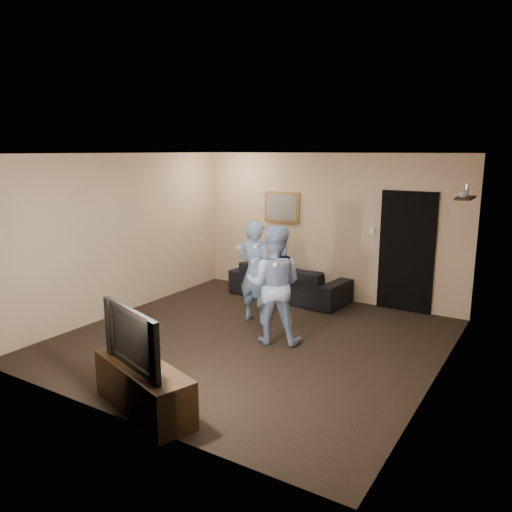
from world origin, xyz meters
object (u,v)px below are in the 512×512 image
Objects in this scene: wii_player_left at (255,271)px; wii_player_right at (274,285)px; sofa at (289,281)px; television at (141,336)px; tv_console at (143,387)px.

wii_player_left is 0.92m from wii_player_right.
television reaches higher than sofa.
wii_player_right reaches higher than wii_player_left.
wii_player_left is at bearing 137.90° from wii_player_right.
wii_player_right is at bearing -42.10° from wii_player_left.
wii_player_left is 0.97× the size of wii_player_right.
television is 0.68× the size of wii_player_left.
television is at bearing 102.96° from sofa.
sofa is 1.57× the size of tv_console.
sofa is 1.46m from wii_player_left.
wii_player_right reaches higher than television.
wii_player_right reaches higher than sofa.
television is at bearing -94.76° from wii_player_right.
wii_player_right is at bearing 103.39° from television.
tv_console is 0.56m from television.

